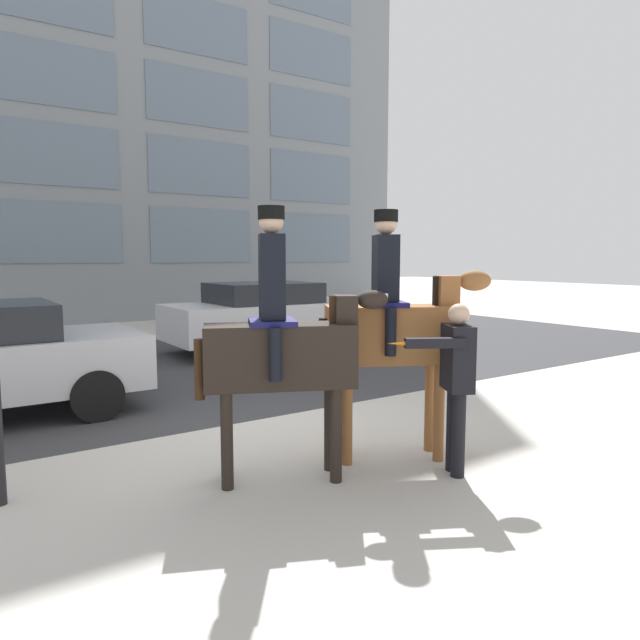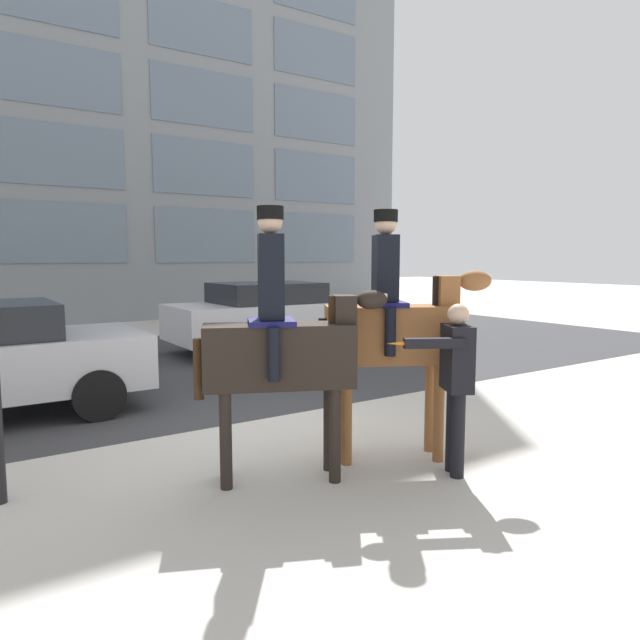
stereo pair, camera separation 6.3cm
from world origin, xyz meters
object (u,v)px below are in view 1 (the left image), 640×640
(mounted_horse_companion, at_px, (394,328))
(pedestrian_bystander, at_px, (456,375))
(street_car_far_lane, at_px, (267,315))
(mounted_horse_lead, at_px, (283,346))

(mounted_horse_companion, bearing_deg, pedestrian_bystander, -47.65)
(street_car_far_lane, bearing_deg, pedestrian_bystander, -105.52)
(mounted_horse_lead, height_order, pedestrian_bystander, mounted_horse_lead)
(mounted_horse_companion, distance_m, pedestrian_bystander, 0.80)
(mounted_horse_companion, height_order, street_car_far_lane, mounted_horse_companion)
(pedestrian_bystander, bearing_deg, street_car_far_lane, -76.30)
(mounted_horse_lead, distance_m, pedestrian_bystander, 1.65)
(pedestrian_bystander, distance_m, street_car_far_lane, 7.77)
(pedestrian_bystander, xyz_separation_m, street_car_far_lane, (2.08, 7.49, -0.17))
(mounted_horse_companion, bearing_deg, mounted_horse_lead, -157.98)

